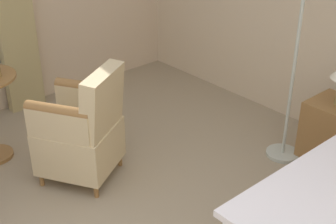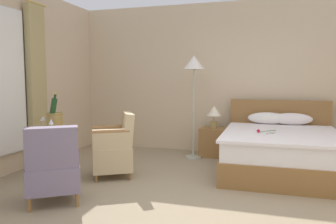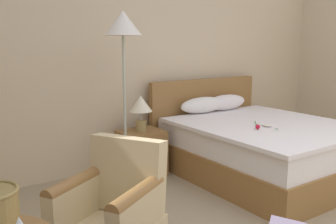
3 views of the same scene
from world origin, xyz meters
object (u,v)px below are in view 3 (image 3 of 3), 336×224
Objects in this scene: bed at (258,146)px; bedside_lamp at (141,107)px; floor_lamp_brass at (123,37)px; nightstand at (141,153)px.

bedside_lamp is at bearing 147.34° from bed.
bedside_lamp is 0.22× the size of floor_lamp_brass.
nightstand is 1.36m from floor_lamp_brass.
floor_lamp_brass is (-1.45, 0.48, 1.22)m from bed.
bedside_lamp is 0.86m from floor_lamp_brass.
bedside_lamp is (-1.13, 0.72, 0.46)m from bed.
bed reaches higher than nightstand.
bedside_lamp reaches higher than nightstand.
nightstand is at bearing 0.00° from bedside_lamp.
bedside_lamp is (-0.00, 0.00, 0.54)m from nightstand.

